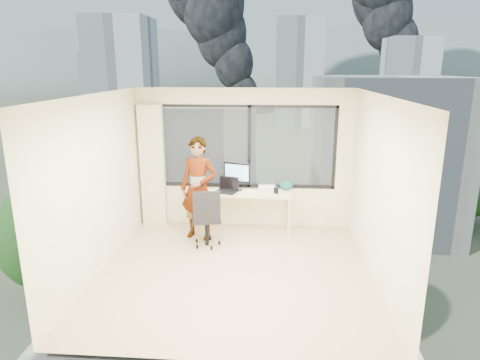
# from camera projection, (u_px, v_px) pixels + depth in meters

# --- Properties ---
(floor) EXTENTS (4.00, 4.00, 0.01)m
(floor) POSITION_uv_depth(u_px,v_px,m) (235.00, 271.00, 6.30)
(floor) COLOR tan
(floor) RESTS_ON ground
(ceiling) EXTENTS (4.00, 4.00, 0.01)m
(ceiling) POSITION_uv_depth(u_px,v_px,m) (234.00, 95.00, 5.62)
(ceiling) COLOR white
(ceiling) RESTS_ON ground
(wall_front) EXTENTS (4.00, 0.01, 2.60)m
(wall_front) POSITION_uv_depth(u_px,v_px,m) (217.00, 246.00, 4.03)
(wall_front) COLOR beige
(wall_front) RESTS_ON ground
(wall_left) EXTENTS (0.01, 4.00, 2.60)m
(wall_left) POSITION_uv_depth(u_px,v_px,m) (98.00, 185.00, 6.10)
(wall_left) COLOR beige
(wall_left) RESTS_ON ground
(wall_right) EXTENTS (0.01, 4.00, 2.60)m
(wall_right) POSITION_uv_depth(u_px,v_px,m) (379.00, 191.00, 5.81)
(wall_right) COLOR beige
(wall_right) RESTS_ON ground
(window_wall) EXTENTS (3.30, 0.16, 1.55)m
(window_wall) POSITION_uv_depth(u_px,v_px,m) (247.00, 147.00, 7.82)
(window_wall) COLOR black
(window_wall) RESTS_ON ground
(curtain) EXTENTS (0.45, 0.14, 2.30)m
(curtain) POSITION_uv_depth(u_px,v_px,m) (153.00, 166.00, 7.93)
(curtain) COLOR beige
(curtain) RESTS_ON floor
(desk) EXTENTS (1.80, 0.60, 0.75)m
(desk) POSITION_uv_depth(u_px,v_px,m) (243.00, 211.00, 7.80)
(desk) COLOR beige
(desk) RESTS_ON floor
(chair) EXTENTS (0.63, 0.63, 1.04)m
(chair) POSITION_uv_depth(u_px,v_px,m) (206.00, 216.00, 7.09)
(chair) COLOR black
(chair) RESTS_ON floor
(person) EXTENTS (0.75, 0.59, 1.81)m
(person) POSITION_uv_depth(u_px,v_px,m) (199.00, 189.00, 7.33)
(person) COLOR #2D2D33
(person) RESTS_ON floor
(monitor) EXTENTS (0.53, 0.27, 0.52)m
(monitor) POSITION_uv_depth(u_px,v_px,m) (237.00, 176.00, 7.74)
(monitor) COLOR black
(monitor) RESTS_ON desk
(game_console) EXTENTS (0.32, 0.27, 0.07)m
(game_console) POSITION_uv_depth(u_px,v_px,m) (267.00, 188.00, 7.83)
(game_console) COLOR white
(game_console) RESTS_ON desk
(laptop) EXTENTS (0.48, 0.49, 0.24)m
(laptop) POSITION_uv_depth(u_px,v_px,m) (226.00, 186.00, 7.63)
(laptop) COLOR black
(laptop) RESTS_ON desk
(cellphone) EXTENTS (0.11, 0.07, 0.01)m
(cellphone) POSITION_uv_depth(u_px,v_px,m) (221.00, 193.00, 7.61)
(cellphone) COLOR black
(cellphone) RESTS_ON desk
(pen_cup) EXTENTS (0.10, 0.10, 0.11)m
(pen_cup) POSITION_uv_depth(u_px,v_px,m) (276.00, 190.00, 7.59)
(pen_cup) COLOR black
(pen_cup) RESTS_ON desk
(handbag) EXTENTS (0.26, 0.17, 0.18)m
(handbag) POSITION_uv_depth(u_px,v_px,m) (286.00, 185.00, 7.78)
(handbag) COLOR #0D4A50
(handbag) RESTS_ON desk
(exterior_ground) EXTENTS (400.00, 400.00, 0.04)m
(exterior_ground) POSITION_uv_depth(u_px,v_px,m) (270.00, 125.00, 125.46)
(exterior_ground) COLOR #515B3D
(exterior_ground) RESTS_ON ground
(near_bldg_a) EXTENTS (16.00, 12.00, 14.00)m
(near_bldg_a) POSITION_uv_depth(u_px,v_px,m) (164.00, 181.00, 37.65)
(near_bldg_a) COLOR beige
(near_bldg_a) RESTS_ON exterior_ground
(near_bldg_b) EXTENTS (14.00, 13.00, 16.00)m
(near_bldg_b) POSITION_uv_depth(u_px,v_px,m) (382.00, 156.00, 43.58)
(near_bldg_b) COLOR silver
(near_bldg_b) RESTS_ON exterior_ground
(far_tower_a) EXTENTS (14.00, 14.00, 28.00)m
(far_tower_a) POSITION_uv_depth(u_px,v_px,m) (123.00, 79.00, 100.25)
(far_tower_a) COLOR silver
(far_tower_a) RESTS_ON exterior_ground
(far_tower_b) EXTENTS (13.00, 13.00, 30.00)m
(far_tower_b) POSITION_uv_depth(u_px,v_px,m) (298.00, 73.00, 120.96)
(far_tower_b) COLOR silver
(far_tower_b) RESTS_ON exterior_ground
(far_tower_c) EXTENTS (15.00, 15.00, 26.00)m
(far_tower_c) POSITION_uv_depth(u_px,v_px,m) (408.00, 79.00, 138.08)
(far_tower_c) COLOR silver
(far_tower_c) RESTS_ON exterior_ground
(far_tower_d) EXTENTS (16.00, 14.00, 22.00)m
(far_tower_d) POSITION_uv_depth(u_px,v_px,m) (109.00, 83.00, 155.76)
(far_tower_d) COLOR silver
(far_tower_d) RESTS_ON exterior_ground
(hill_a) EXTENTS (288.00, 216.00, 90.00)m
(hill_a) POSITION_uv_depth(u_px,v_px,m) (117.00, 89.00, 326.57)
(hill_a) COLOR slate
(hill_a) RESTS_ON exterior_ground
(hill_b) EXTENTS (300.00, 220.00, 96.00)m
(hill_b) POSITION_uv_depth(u_px,v_px,m) (407.00, 90.00, 310.79)
(hill_b) COLOR slate
(hill_b) RESTS_ON exterior_ground
(tree_a) EXTENTS (7.00, 7.00, 8.00)m
(tree_a) POSITION_uv_depth(u_px,v_px,m) (46.00, 247.00, 31.24)
(tree_a) COLOR #244F1A
(tree_a) RESTS_ON exterior_ground
(tree_b) EXTENTS (7.60, 7.60, 9.00)m
(tree_b) POSITION_uv_depth(u_px,v_px,m) (325.00, 276.00, 25.82)
(tree_b) COLOR #244F1A
(tree_b) RESTS_ON exterior_ground
(tree_c) EXTENTS (8.40, 8.40, 10.00)m
(tree_c) POSITION_uv_depth(u_px,v_px,m) (469.00, 180.00, 45.58)
(tree_c) COLOR #244F1A
(tree_c) RESTS_ON exterior_ground
(smoke_plume_b) EXTENTS (30.00, 18.00, 70.00)m
(smoke_plume_b) POSITION_uv_depth(u_px,v_px,m) (418.00, 0.00, 158.92)
(smoke_plume_b) COLOR black
(smoke_plume_b) RESTS_ON exterior_ground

